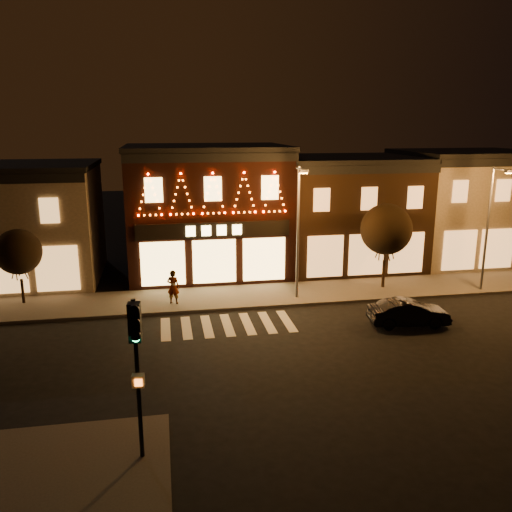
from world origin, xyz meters
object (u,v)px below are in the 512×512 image
object	(u,v)px
dark_sedan	(409,313)
pedestrian	(173,287)
traffic_signal_near	(136,350)
streetlamp_mid	(299,223)

from	to	relation	value
dark_sedan	pedestrian	bearing A→B (deg)	71.85
traffic_signal_near	dark_sedan	distance (m)	15.55
streetlamp_mid	dark_sedan	size ratio (longest dim) A/B	1.88
dark_sedan	pedestrian	world-z (taller)	pedestrian
traffic_signal_near	pedestrian	bearing A→B (deg)	90.19
dark_sedan	traffic_signal_near	bearing A→B (deg)	130.26
streetlamp_mid	pedestrian	bearing A→B (deg)	171.30
traffic_signal_near	dark_sedan	xyz separation A→B (m)	(12.52, 8.74, -2.92)
streetlamp_mid	dark_sedan	xyz separation A→B (m)	(4.43, -4.53, -3.79)
streetlamp_mid	dark_sedan	distance (m)	7.38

